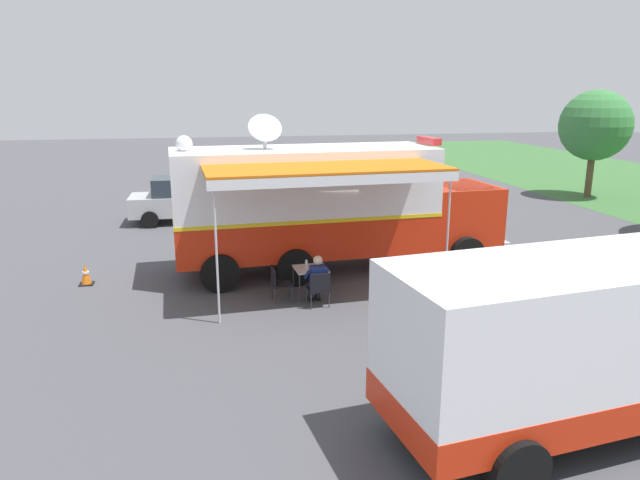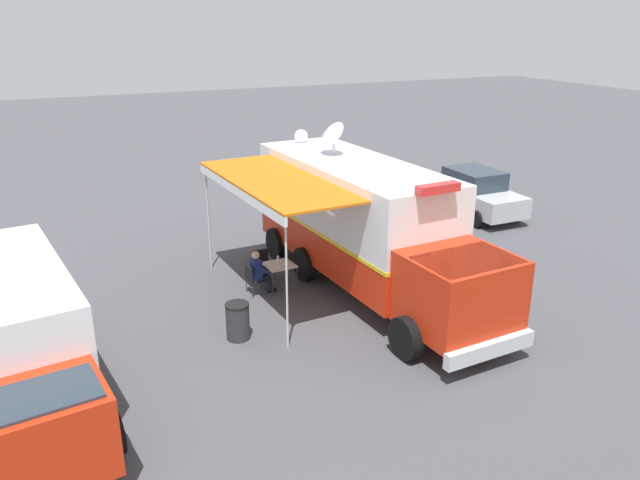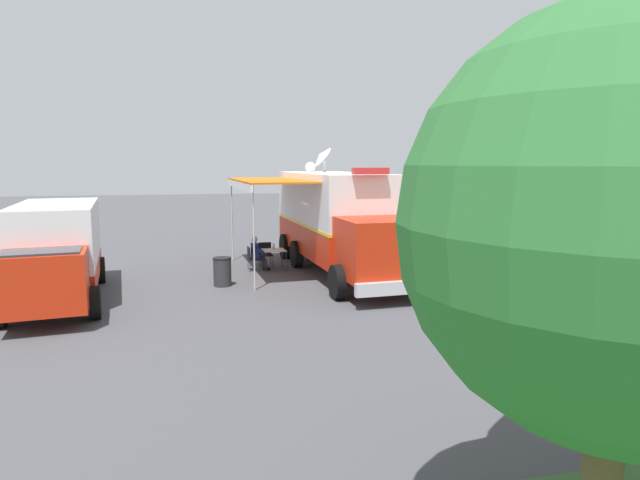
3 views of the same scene
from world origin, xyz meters
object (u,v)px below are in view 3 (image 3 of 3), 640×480
Objects in this scene: water_bottle at (274,246)px; car_behind_truck at (467,228)px; folding_chair_at_table at (252,257)px; trash_bin at (222,272)px; support_truck at (56,251)px; traffic_cone at (300,239)px; command_truck at (338,218)px; folding_chair_beside_table at (265,252)px; seated_responder at (257,253)px; folding_table at (274,251)px.

car_behind_truck reaches higher than water_bottle.
car_behind_truck reaches higher than folding_chair_at_table.
trash_bin is 0.13× the size of support_truck.
trash_bin is 8.95m from traffic_cone.
folding_chair_at_table is at bearing -17.25° from command_truck.
folding_chair_beside_table is at bearing -119.28° from trash_bin.
traffic_cone is (-2.04, -5.62, -0.55)m from water_bottle.
seated_responder reaches higher than folding_chair_beside_table.
command_truck is 11.39× the size of folding_table.
folding_table is 7.27m from support_truck.
car_behind_truck is at bearing -161.39° from seated_responder.
folding_table is 0.68× the size of seated_responder.
folding_chair_at_table is 0.70× the size of seated_responder.
command_truck reaches higher than car_behind_truck.
seated_responder is at bearing -18.55° from command_truck.
water_bottle is 0.25× the size of trash_bin.
support_truck is (5.78, 2.97, 0.87)m from folding_chair_at_table.
trash_bin reaches higher than folding_chair_at_table.
car_behind_truck is (-7.22, -4.30, -1.06)m from command_truck.
water_bottle is at bearing 70.05° from traffic_cone.
water_bottle is at bearing 18.94° from car_behind_truck.
support_truck is (6.58, 3.01, 0.71)m from folding_table.
water_bottle is 0.83m from folding_chair_beside_table.
folding_table is at bearing -155.39° from support_truck.
support_truck is at bearing 21.67° from car_behind_truck.
trash_bin is (1.96, 2.28, -0.22)m from folding_table.
folding_chair_at_table is 2.52m from trash_bin.
seated_responder is at bearing 65.28° from traffic_cone.
folding_chair_beside_table is 0.96× the size of trash_bin.
folding_table is 3.77× the size of water_bottle.
traffic_cone is at bearing -116.20° from folding_chair_at_table.
seated_responder reaches higher than traffic_cone.
car_behind_truck is (-9.59, -2.48, 0.37)m from folding_chair_beside_table.
trash_bin is (1.96, 2.39, -0.38)m from water_bottle.
command_truck is 8.47m from car_behind_truck.
folding_chair_beside_table is at bearing 65.26° from traffic_cone.
trash_bin is 4.77m from support_truck.
folding_chair_beside_table is 0.21× the size of car_behind_truck.
command_truck is at bearing 153.49° from water_bottle.
seated_responder is at bearing 13.51° from water_bottle.
water_bottle is 0.66m from seated_responder.
traffic_cone is (-2.25, -4.87, -0.23)m from folding_chair_beside_table.
support_truck is (5.97, 2.98, 0.73)m from seated_responder.
folding_chair_at_table is at bearing 63.80° from traffic_cone.
folding_table is 0.61m from seated_responder.
seated_responder is (0.41, 0.89, 0.14)m from folding_chair_beside_table.
command_truck is at bearing 30.78° from car_behind_truck.
command_truck is at bearing 161.45° from seated_responder.
trash_bin is at bearing 63.44° from traffic_cone.
command_truck is 1.37× the size of support_truck.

